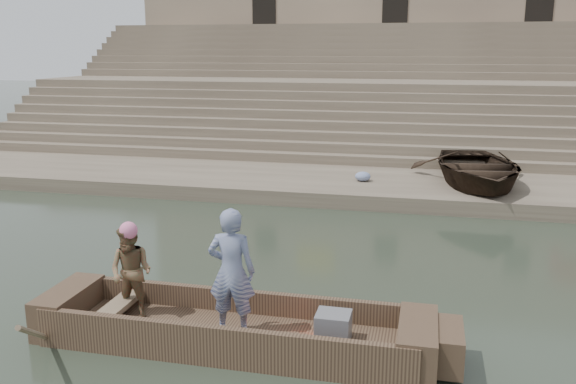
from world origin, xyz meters
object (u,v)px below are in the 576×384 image
(rowing_man, at_px, (131,272))
(television, at_px, (332,327))
(main_rowboat, at_px, (232,337))
(beached_rowboat, at_px, (477,168))
(standing_man, at_px, (232,271))

(rowing_man, xyz_separation_m, television, (2.98, -0.11, -0.49))
(main_rowboat, distance_m, television, 1.46)
(television, bearing_deg, main_rowboat, 180.00)
(beached_rowboat, bearing_deg, standing_man, -119.47)
(main_rowboat, bearing_deg, beached_rowboat, 67.99)
(main_rowboat, height_order, rowing_man, rowing_man)
(main_rowboat, distance_m, standing_man, 1.01)
(standing_man, xyz_separation_m, rowing_man, (-1.59, 0.16, -0.21))
(rowing_man, xyz_separation_m, beached_rowboat, (5.45, 9.54, -0.04))
(main_rowboat, xyz_separation_m, beached_rowboat, (3.90, 9.65, 0.76))
(standing_man, relative_size, rowing_man, 1.30)
(rowing_man, distance_m, beached_rowboat, 10.99)
(standing_man, distance_m, rowing_man, 1.61)
(main_rowboat, relative_size, rowing_man, 3.63)
(television, relative_size, beached_rowboat, 0.10)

